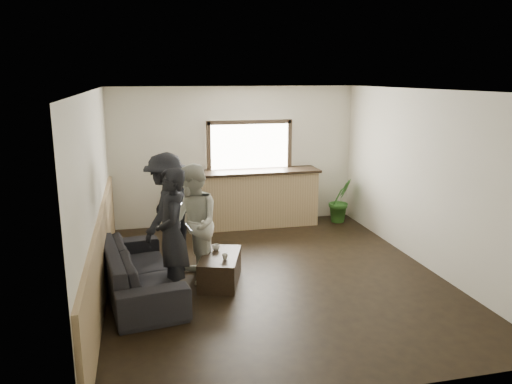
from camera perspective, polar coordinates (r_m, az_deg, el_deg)
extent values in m
cube|color=black|center=(7.75, 1.90, -9.60)|extent=(5.00, 6.00, 0.01)
cube|color=silver|center=(7.15, 2.07, 11.56)|extent=(5.00, 6.00, 0.01)
cube|color=beige|center=(10.20, -2.45, 4.12)|extent=(5.00, 0.01, 2.80)
cube|color=beige|center=(4.61, 11.86, -7.37)|extent=(5.00, 0.01, 2.80)
cube|color=beige|center=(7.11, -17.87, -0.48)|extent=(0.01, 6.00, 2.80)
cube|color=beige|center=(8.33, 18.82, 1.38)|extent=(0.01, 6.00, 2.80)
cube|color=tan|center=(7.34, -17.17, -6.93)|extent=(0.06, 5.90, 1.10)
cube|color=#A28358|center=(10.12, -0.39, -0.85)|extent=(2.60, 0.60, 1.10)
cube|color=black|center=(10.00, -0.40, 2.35)|extent=(2.70, 0.68, 0.05)
cube|color=white|center=(10.19, -0.75, 5.26)|extent=(1.60, 0.06, 0.90)
cube|color=#3F3326|center=(10.11, -0.72, 7.99)|extent=(1.72, 0.08, 0.08)
cube|color=#3F3326|center=(10.02, -5.43, 5.06)|extent=(0.08, 0.08, 1.06)
cube|color=#3F3326|center=(10.38, 3.83, 5.37)|extent=(0.08, 0.08, 1.06)
imported|color=black|center=(7.27, -13.13, -8.68)|extent=(1.24, 2.42, 0.68)
cube|color=black|center=(7.48, -4.12, -8.75)|extent=(0.79, 1.07, 0.43)
imported|color=silver|center=(7.60, -4.59, -6.33)|extent=(0.16, 0.16, 0.09)
imported|color=silver|center=(7.21, -3.57, -7.40)|extent=(0.12, 0.12, 0.08)
imported|color=#2D6623|center=(10.57, 9.61, -0.94)|extent=(0.61, 0.55, 0.92)
imported|color=black|center=(6.82, -9.57, -4.85)|extent=(0.45, 0.68, 1.82)
cube|color=black|center=(6.80, -7.75, -3.94)|extent=(0.09, 0.07, 0.12)
cube|color=white|center=(6.79, -7.74, -3.93)|extent=(0.08, 0.07, 0.11)
imported|color=beige|center=(7.38, -7.19, -3.62)|extent=(0.79, 0.95, 1.76)
cube|color=black|center=(7.41, -5.57, -2.54)|extent=(0.10, 0.09, 0.12)
cube|color=white|center=(7.40, -5.57, -2.52)|extent=(0.09, 0.08, 0.11)
imported|color=black|center=(7.97, -10.17, -2.15)|extent=(1.17, 1.37, 1.84)
cube|color=black|center=(7.84, -8.77, -1.07)|extent=(0.11, 0.11, 0.12)
cube|color=white|center=(7.83, -8.76, -1.05)|extent=(0.10, 0.09, 0.11)
imported|color=black|center=(8.86, -9.04, -1.41)|extent=(0.96, 0.90, 1.59)
cube|color=black|center=(8.59, -8.13, 1.98)|extent=(0.11, 0.12, 0.12)
cube|color=white|center=(8.58, -8.13, 2.00)|extent=(0.10, 0.10, 0.11)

